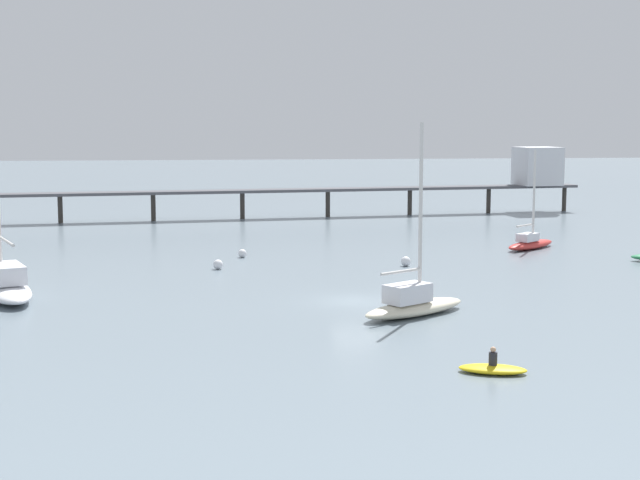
# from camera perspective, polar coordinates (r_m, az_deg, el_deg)

# --- Properties ---
(ground_plane) EXTENTS (400.00, 400.00, 0.00)m
(ground_plane) POSITION_cam_1_polar(r_m,az_deg,el_deg) (55.62, 2.08, -3.71)
(ground_plane) COLOR slate
(pier) EXTENTS (68.04, 10.66, 7.47)m
(pier) POSITION_cam_1_polar(r_m,az_deg,el_deg) (107.33, 7.37, 3.86)
(pier) COLOR #4C4C51
(pier) RESTS_ON ground_plane
(sailboat_white) EXTENTS (6.17, 10.17, 15.32)m
(sailboat_white) POSITION_cam_1_polar(r_m,az_deg,el_deg) (59.67, -18.56, -2.45)
(sailboat_white) COLOR white
(sailboat_white) RESTS_ON ground_plane
(sailboat_cream) EXTENTS (7.11, 5.66, 10.44)m
(sailboat_cream) POSITION_cam_1_polar(r_m,az_deg,el_deg) (51.64, 5.64, -3.74)
(sailboat_cream) COLOR beige
(sailboat_cream) RESTS_ON ground_plane
(sailboat_red) EXTENTS (5.86, 5.28, 8.13)m
(sailboat_red) POSITION_cam_1_polar(r_m,az_deg,el_deg) (79.71, 12.56, -0.11)
(sailboat_red) COLOR red
(sailboat_red) RESTS_ON ground_plane
(dinghy_yellow) EXTENTS (3.11, 2.13, 1.14)m
(dinghy_yellow) POSITION_cam_1_polar(r_m,az_deg,el_deg) (40.69, 10.38, -7.62)
(dinghy_yellow) COLOR yellow
(dinghy_yellow) RESTS_ON ground_plane
(mooring_buoy_mid) EXTENTS (0.70, 0.70, 0.70)m
(mooring_buoy_mid) POSITION_cam_1_polar(r_m,az_deg,el_deg) (67.66, -6.17, -1.47)
(mooring_buoy_mid) COLOR silver
(mooring_buoy_mid) RESTS_ON ground_plane
(mooring_buoy_near) EXTENTS (0.65, 0.65, 0.65)m
(mooring_buoy_near) POSITION_cam_1_polar(r_m,az_deg,el_deg) (73.28, -4.71, -0.81)
(mooring_buoy_near) COLOR silver
(mooring_buoy_near) RESTS_ON ground_plane
(mooring_buoy_outer) EXTENTS (0.71, 0.71, 0.71)m
(mooring_buoy_outer) POSITION_cam_1_polar(r_m,az_deg,el_deg) (68.98, 5.19, -1.29)
(mooring_buoy_outer) COLOR silver
(mooring_buoy_outer) RESTS_ON ground_plane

